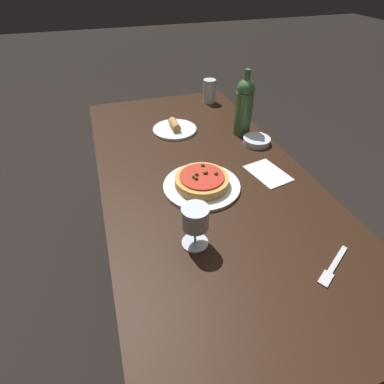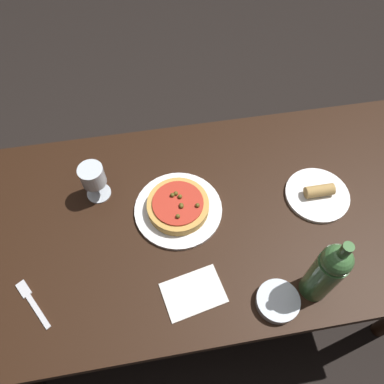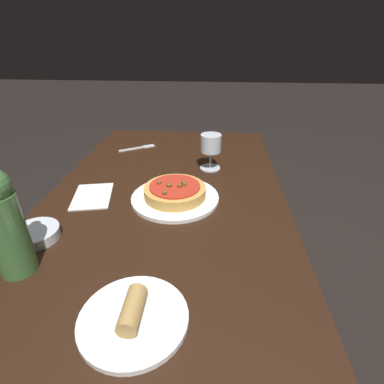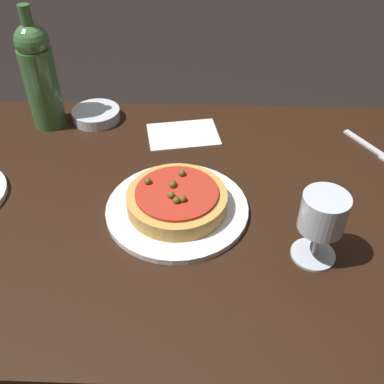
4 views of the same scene
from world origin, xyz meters
TOP-DOWN VIEW (x-y plane):
  - ground_plane at (0.00, 0.00)m, footprint 14.00×14.00m
  - dining_table at (0.00, 0.00)m, footprint 1.59×0.77m
  - dinner_plate at (0.09, -0.03)m, footprint 0.28×0.28m
  - pizza at (0.09, -0.03)m, footprint 0.19×0.19m
  - wine_glass at (0.34, -0.14)m, footprint 0.08×0.08m
  - wine_bottle at (-0.25, 0.28)m, footprint 0.08×0.08m
  - water_cup at (-0.64, 0.26)m, footprint 0.07×0.07m
  - side_bowl at (-0.14, 0.30)m, footprint 0.12×0.12m
  - fork at (0.53, 0.18)m, footprint 0.10×0.15m
  - side_plate at (-0.36, -0.01)m, footprint 0.21×0.21m
  - paper_napkin at (0.09, 0.24)m, footprint 0.19×0.15m

SIDE VIEW (x-z plane):
  - ground_plane at x=0.00m, z-range 0.00..0.00m
  - dining_table at x=0.00m, z-range 0.27..0.97m
  - paper_napkin at x=0.09m, z-range 0.70..0.70m
  - fork at x=0.53m, z-range 0.70..0.71m
  - dinner_plate at x=0.09m, z-range 0.70..0.71m
  - side_plate at x=-0.36m, z-range 0.69..0.74m
  - side_bowl at x=-0.14m, z-range 0.70..0.73m
  - pizza at x=0.09m, z-range 0.71..0.76m
  - water_cup at x=-0.64m, z-range 0.70..0.82m
  - wine_glass at x=0.34m, z-range 0.73..0.86m
  - wine_bottle at x=-0.25m, z-range 0.69..0.98m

